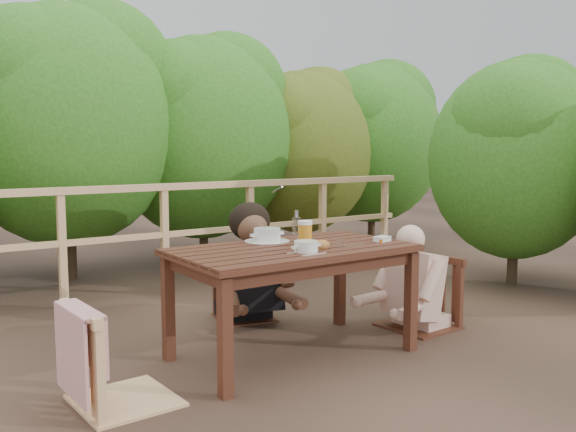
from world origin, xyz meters
TOP-DOWN VIEW (x-y plane):
  - ground at (0.00, 0.00)m, footprint 60.00×60.00m
  - table at (0.00, 0.00)m, footprint 1.50×0.85m
  - chair_left at (-1.16, -0.11)m, footprint 0.53×0.53m
  - chair_far at (0.18, 0.91)m, footprint 0.52×0.52m
  - chair_right at (1.13, -0.03)m, footprint 0.52×0.52m
  - woman at (0.18, 0.93)m, footprint 0.72×0.81m
  - diner_right at (1.16, -0.03)m, footprint 0.66×0.55m
  - railing at (0.00, 2.00)m, footprint 5.60×0.10m
  - hedge_row at (0.40, 3.20)m, footprint 6.60×1.60m
  - soup_near at (-0.05, -0.21)m, footprint 0.25×0.25m
  - soup_far at (-0.01, 0.29)m, footprint 0.30×0.30m
  - bread_roll at (0.11, -0.16)m, footprint 0.12×0.09m
  - beer_glass at (0.08, -0.03)m, footprint 0.09×0.09m
  - bottle at (0.10, 0.10)m, footprint 0.06×0.06m
  - tumbler at (0.24, -0.18)m, footprint 0.06×0.06m
  - butter_tub at (0.62, -0.17)m, footprint 0.13×0.11m

SIDE VIEW (x-z plane):
  - ground at x=0.00m, z-range 0.00..0.00m
  - table at x=0.00m, z-range 0.00..0.69m
  - chair_far at x=0.18m, z-range 0.00..0.86m
  - chair_right at x=1.13m, z-range 0.00..0.99m
  - railing at x=0.00m, z-range 0.00..1.01m
  - chair_left at x=-1.16m, z-range 0.00..1.03m
  - diner_right at x=1.16m, z-range 0.00..1.28m
  - woman at x=0.18m, z-range 0.00..1.41m
  - butter_tub at x=0.62m, z-range 0.69..0.74m
  - bread_roll at x=0.11m, z-range 0.69..0.76m
  - tumbler at x=0.24m, z-range 0.69..0.77m
  - soup_near at x=-0.05m, z-range 0.69..0.78m
  - soup_far at x=-0.01m, z-range 0.69..0.80m
  - beer_glass at x=0.08m, z-range 0.69..0.87m
  - bottle at x=0.10m, z-range 0.69..0.93m
  - hedge_row at x=0.40m, z-range 0.00..3.80m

